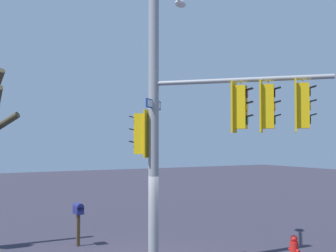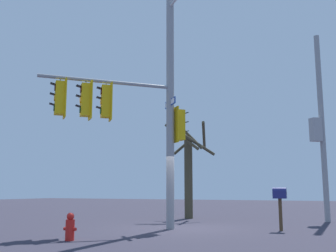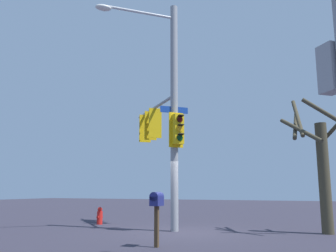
{
  "view_description": "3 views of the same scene",
  "coord_description": "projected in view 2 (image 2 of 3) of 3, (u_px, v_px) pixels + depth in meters",
  "views": [
    {
      "loc": [
        10.63,
        -5.0,
        3.41
      ],
      "look_at": [
        0.05,
        0.9,
        3.87
      ],
      "focal_mm": 46.11,
      "sensor_mm": 36.0,
      "label": 1
    },
    {
      "loc": [
        -5.39,
        13.14,
        1.33
      ],
      "look_at": [
        0.33,
        0.37,
        3.59
      ],
      "focal_mm": 42.37,
      "sensor_mm": 36.0,
      "label": 2
    },
    {
      "loc": [
        -12.2,
        -4.74,
        1.47
      ],
      "look_at": [
        -0.26,
        0.37,
        3.74
      ],
      "focal_mm": 38.95,
      "sensor_mm": 36.0,
      "label": 3
    }
  ],
  "objects": [
    {
      "name": "ground_plane",
      "position": [
        181.0,
        229.0,
        13.8
      ],
      "size": [
        80.0,
        80.0,
        0.0
      ],
      "primitive_type": "plane",
      "color": "#2F2C3A"
    },
    {
      "name": "main_signal_pole_assembly",
      "position": [
        143.0,
        99.0,
        13.85
      ],
      "size": [
        5.64,
        3.8,
        8.64
      ],
      "rotation": [
        0.0,
        0.0,
        0.77
      ],
      "color": "gray",
      "rests_on": "ground"
    },
    {
      "name": "bare_tree_behind_pole",
      "position": [
        189.0,
        169.0,
        18.92
      ],
      "size": [
        2.24,
        2.38,
        4.81
      ],
      "color": "#423D2B",
      "rests_on": "ground"
    },
    {
      "name": "secondary_pole_assembly",
      "position": [
        320.0,
        127.0,
        17.29
      ],
      "size": [
        0.64,
        0.61,
        8.24
      ],
      "rotation": [
        0.0,
        0.0,
        0.72
      ],
      "color": "gray",
      "rests_on": "ground"
    },
    {
      "name": "mailbox",
      "position": [
        280.0,
        197.0,
        13.19
      ],
      "size": [
        0.45,
        0.26,
        1.41
      ],
      "rotation": [
        0.0,
        0.0,
        4.75
      ],
      "color": "#4C3823",
      "rests_on": "ground"
    },
    {
      "name": "fire_hydrant",
      "position": [
        70.0,
        227.0,
        10.56
      ],
      "size": [
        0.38,
        0.24,
        0.73
      ],
      "color": "red",
      "rests_on": "ground"
    }
  ]
}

